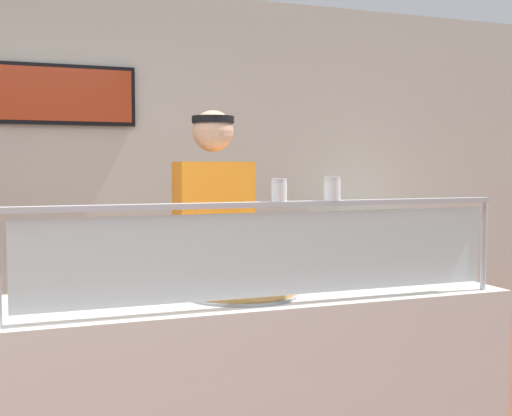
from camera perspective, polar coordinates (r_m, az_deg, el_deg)
name	(u,v)px	position (r m, az deg, el deg)	size (l,w,h in m)	color
shop_rear_unit	(144,183)	(4.81, -9.58, 2.12)	(6.53, 0.13, 2.70)	beige
serving_counter	(249,406)	(2.91, -0.63, -16.53)	(2.13, 0.67, 0.95)	silver
sneeze_guard	(274,239)	(2.50, 1.54, -2.65)	(1.96, 0.06, 0.40)	#B2B5BC
pizza_tray	(241,291)	(2.75, -1.26, -7.12)	(0.48, 0.48, 0.04)	#9EA0A8
pizza_server	(252,286)	(2.74, -0.34, -6.69)	(0.07, 0.28, 0.01)	#ADAFB7
parmesan_shaker	(279,192)	(2.49, 1.99, 1.42)	(0.06, 0.06, 0.09)	white
pepper_flake_shaker	(332,190)	(2.58, 6.53, 1.53)	(0.06, 0.06, 0.09)	white
worker_figure	(215,258)	(3.43, -3.56, -4.31)	(0.41, 0.50, 1.76)	#23232D
prep_shelf	(380,303)	(5.06, 10.57, -8.00)	(0.70, 0.55, 0.93)	#B7BABF
pizza_box_stack	(381,231)	(4.98, 10.66, -1.97)	(0.50, 0.48, 0.14)	silver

